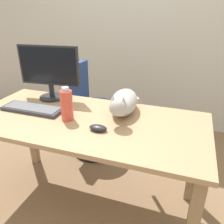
% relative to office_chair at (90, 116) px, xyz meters
% --- Properties ---
extents(ground_plane, '(8.00, 8.00, 0.00)m').
position_rel_office_chair_xyz_m(ground_plane, '(0.30, -0.70, -0.40)').
color(ground_plane, '#846647').
extents(back_wall, '(6.00, 0.04, 2.60)m').
position_rel_office_chair_xyz_m(back_wall, '(0.30, 0.86, 0.90)').
color(back_wall, beige).
rests_on(back_wall, ground_plane).
extents(desk, '(1.57, 0.73, 0.74)m').
position_rel_office_chair_xyz_m(desk, '(0.30, -0.70, 0.24)').
color(desk, tan).
rests_on(desk, ground_plane).
extents(office_chair, '(0.48, 0.48, 0.92)m').
position_rel_office_chair_xyz_m(office_chair, '(0.00, 0.00, 0.00)').
color(office_chair, black).
rests_on(office_chair, ground_plane).
extents(monitor, '(0.48, 0.20, 0.41)m').
position_rel_office_chair_xyz_m(monitor, '(-0.12, -0.45, 0.57)').
color(monitor, '#232328').
rests_on(monitor, desk).
extents(keyboard, '(0.44, 0.15, 0.03)m').
position_rel_office_chair_xyz_m(keyboard, '(-0.12, -0.71, 0.36)').
color(keyboard, '#333338').
rests_on(keyboard, desk).
extents(cat, '(0.22, 0.61, 0.20)m').
position_rel_office_chair_xyz_m(cat, '(0.50, -0.53, 0.42)').
color(cat, '#B2ADA8').
rests_on(cat, desk).
extents(computer_mouse, '(0.11, 0.06, 0.04)m').
position_rel_office_chair_xyz_m(computer_mouse, '(0.43, -0.82, 0.36)').
color(computer_mouse, '#232328').
rests_on(computer_mouse, desk).
extents(water_bottle, '(0.08, 0.08, 0.22)m').
position_rel_office_chair_xyz_m(water_bottle, '(0.19, -0.74, 0.44)').
color(water_bottle, '#D84C3D').
rests_on(water_bottle, desk).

